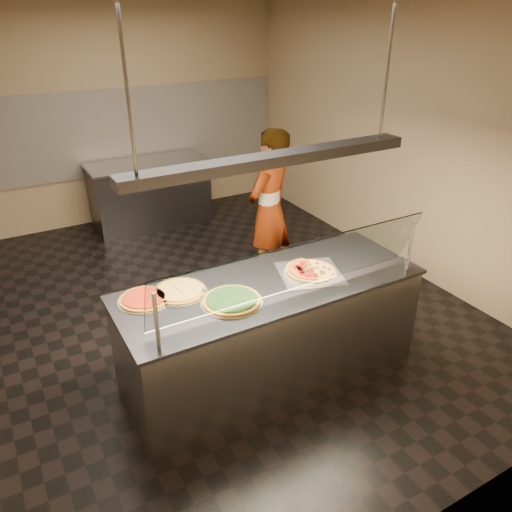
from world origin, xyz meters
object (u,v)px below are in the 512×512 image
pizza_tomato (144,299)px  heat_lamp_housing (273,159)px  sneeze_guard (296,268)px  prep_table (150,193)px  perforated_tray (310,273)px  half_pizza_pepperoni (300,273)px  half_pizza_sausage (320,268)px  pizza_spinach (232,300)px  serving_counter (270,330)px  pizza_spatula (185,288)px  pizza_cheese (179,291)px  worker (269,211)px

pizza_tomato → heat_lamp_housing: 1.43m
sneeze_guard → prep_table: (0.24, 4.18, -0.76)m
perforated_tray → pizza_tomato: bearing=168.6°
half_pizza_pepperoni → half_pizza_sausage: (0.20, -0.00, -0.01)m
prep_table → half_pizza_sausage: bearing=-86.7°
half_pizza_pepperoni → pizza_spinach: half_pizza_pepperoni is taller
sneeze_guard → heat_lamp_housing: bearing=90.0°
serving_counter → pizza_tomato: 1.12m
half_pizza_sausage → pizza_tomato: size_ratio=1.15×
serving_counter → pizza_spatula: bearing=162.3°
perforated_tray → half_pizza_pepperoni: (-0.10, 0.00, 0.03)m
half_pizza_sausage → prep_table: half_pizza_sausage is taller
half_pizza_sausage → pizza_spatula: half_pizza_sausage is taller
pizza_tomato → prep_table: 3.82m
serving_counter → half_pizza_pepperoni: half_pizza_pepperoni is taller
half_pizza_sausage → pizza_cheese: 1.19m
sneeze_guard → pizza_cheese: sneeze_guard is taller
serving_counter → half_pizza_sausage: bearing=-3.3°
sneeze_guard → pizza_spatula: size_ratio=9.92×
pizza_spinach → half_pizza_sausage: bearing=5.0°
sneeze_guard → pizza_cheese: (-0.70, 0.57, -0.28)m
prep_table → serving_counter: bearing=-93.6°
half_pizza_sausage → pizza_spinach: half_pizza_sausage is taller
pizza_spinach → serving_counter: bearing=14.2°
pizza_cheese → pizza_tomato: bearing=176.3°
pizza_cheese → pizza_spatula: pizza_spatula is taller
pizza_spinach → half_pizza_pepperoni: bearing=6.6°
half_pizza_sausage → pizza_spatula: size_ratio=2.00×
pizza_tomato → worker: (1.81, 1.16, -0.04)m
serving_counter → pizza_spatula: pizza_spatula is taller
prep_table → pizza_cheese: bearing=-104.7°
serving_counter → pizza_cheese: bearing=162.1°
half_pizza_pepperoni → pizza_spinach: (-0.67, -0.08, -0.02)m
pizza_tomato → pizza_spatula: (0.32, -0.03, 0.01)m
half_pizza_sausage → pizza_cheese: size_ratio=1.06×
sneeze_guard → perforated_tray: 0.56m
serving_counter → sneeze_guard: bearing=-90.0°
serving_counter → pizza_cheese: (-0.70, 0.23, 0.48)m
worker → heat_lamp_housing: heat_lamp_housing is taller
serving_counter → worker: (0.82, 1.41, 0.44)m
pizza_cheese → pizza_tomato: same height
half_pizza_sausage → heat_lamp_housing: heat_lamp_housing is taller
heat_lamp_housing → perforated_tray: bearing=-4.2°
perforated_tray → half_pizza_pepperoni: half_pizza_pepperoni is taller
pizza_spatula → worker: worker is taller
sneeze_guard → pizza_cheese: 0.95m
pizza_spinach → pizza_cheese: (-0.29, 0.33, -0.00)m
perforated_tray → pizza_tomato: pizza_tomato is taller
heat_lamp_housing → sneeze_guard: bearing=-90.0°
half_pizza_pepperoni → pizza_spatula: half_pizza_pepperoni is taller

